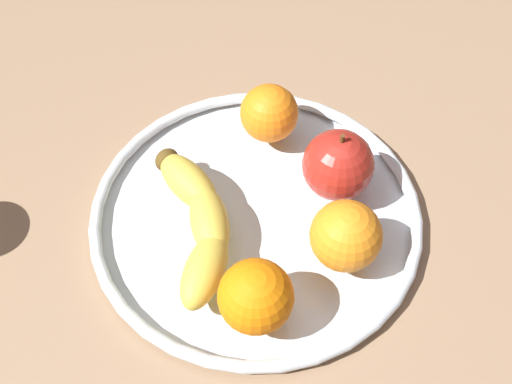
{
  "coord_description": "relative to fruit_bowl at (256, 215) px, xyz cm",
  "views": [
    {
      "loc": [
        -36.46,
        4.85,
        55.16
      ],
      "look_at": [
        0.0,
        0.0,
        4.8
      ],
      "focal_mm": 46.42,
      "sensor_mm": 36.0,
      "label": 1
    }
  ],
  "objects": [
    {
      "name": "orange_back_right",
      "position": [
        -6.09,
        -7.31,
        4.19
      ],
      "size": [
        6.6,
        6.6,
        6.6
      ],
      "primitive_type": "sphere",
      "color": "orange",
      "rests_on": "fruit_bowl"
    },
    {
      "name": "apple",
      "position": [
        1.8,
        -8.21,
        4.38
      ],
      "size": [
        6.99,
        6.99,
        7.79
      ],
      "color": "#AC271D",
      "rests_on": "fruit_bowl"
    },
    {
      "name": "orange_front_left",
      "position": [
        9.79,
        -2.68,
        3.93
      ],
      "size": [
        6.09,
        6.09,
        6.09
      ],
      "primitive_type": "sphere",
      "color": "orange",
      "rests_on": "fruit_bowl"
    },
    {
      "name": "orange_front_right",
      "position": [
        -11.0,
        1.49,
        4.16
      ],
      "size": [
        6.56,
        6.56,
        6.56
      ],
      "primitive_type": "sphere",
      "color": "orange",
      "rests_on": "fruit_bowl"
    },
    {
      "name": "fruit_bowl",
      "position": [
        0.0,
        0.0,
        0.0
      ],
      "size": [
        32.8,
        32.8,
        1.8
      ],
      "color": "silver",
      "rests_on": "ground_plane"
    },
    {
      "name": "ground_plane",
      "position": [
        0.0,
        0.0,
        -2.92
      ],
      "size": [
        155.12,
        155.12,
        4.0
      ],
      "primitive_type": "cube",
      "color": "#947658"
    },
    {
      "name": "banana",
      "position": [
        -1.72,
        5.61,
        2.69
      ],
      "size": [
        18.96,
        7.65,
        3.61
      ],
      "rotation": [
        0.0,
        0.0,
        0.07
      ],
      "color": "gold",
      "rests_on": "fruit_bowl"
    }
  ]
}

